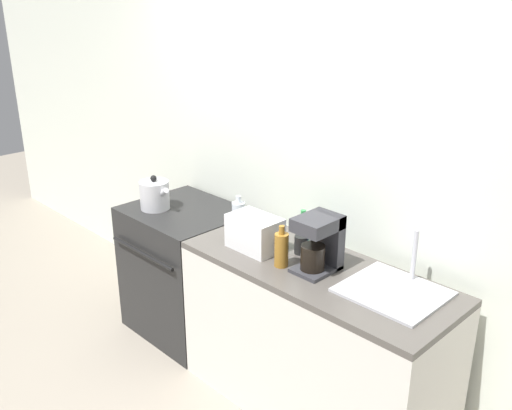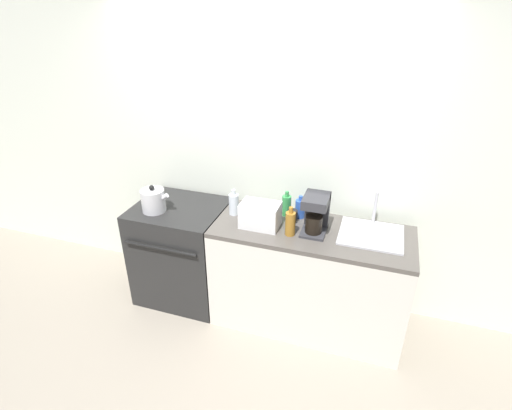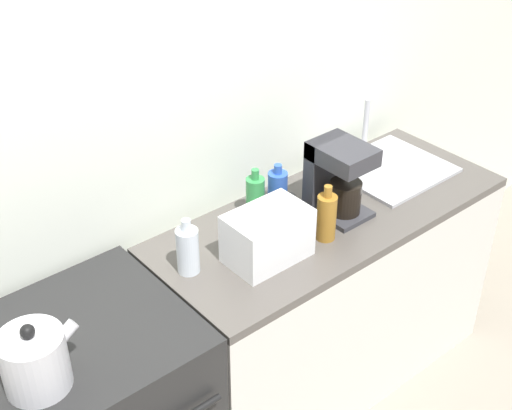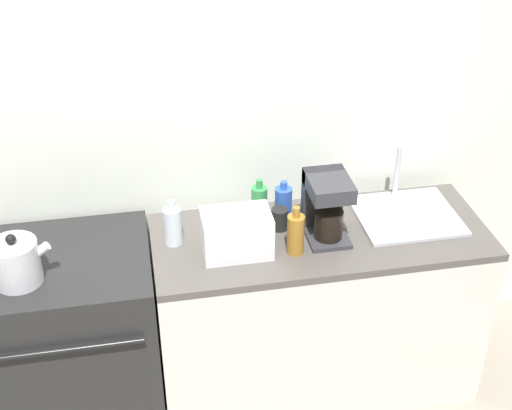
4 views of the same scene
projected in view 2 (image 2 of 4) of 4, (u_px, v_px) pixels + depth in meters
The scene contains 13 objects.
ground_plane at pixel (234, 330), 3.35m from camera, with size 12.00×12.00×0.00m, color gray.
wall_back at pixel (261, 156), 3.35m from camera, with size 8.00×0.05×2.60m.
stove at pixel (183, 250), 3.58m from camera, with size 0.76×0.69×0.90m.
counter_block at pixel (309, 278), 3.25m from camera, with size 1.53×0.62×0.90m.
kettle at pixel (153, 200), 3.28m from camera, with size 0.24×0.19×0.23m.
toaster at pixel (260, 215), 3.05m from camera, with size 0.30×0.19×0.19m.
coffee_maker at pixel (316, 212), 2.96m from camera, with size 0.18×0.24×0.30m.
sink_tray at pixel (371, 233), 2.97m from camera, with size 0.46×0.42×0.28m.
bottle_clear at pixel (234, 204), 3.23m from camera, with size 0.08×0.08×0.22m.
bottle_amber at pixel (290, 223), 2.94m from camera, with size 0.08×0.08×0.23m.
bottle_green at pixel (287, 205), 3.22m from camera, with size 0.07×0.07×0.21m.
bottle_blue at pixel (300, 208), 3.19m from camera, with size 0.08×0.08×0.19m.
cup_black at pixel (293, 216), 3.13m from camera, with size 0.08×0.08×0.10m.
Camera 2 is at (0.96, -2.31, 2.47)m, focal length 28.00 mm.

